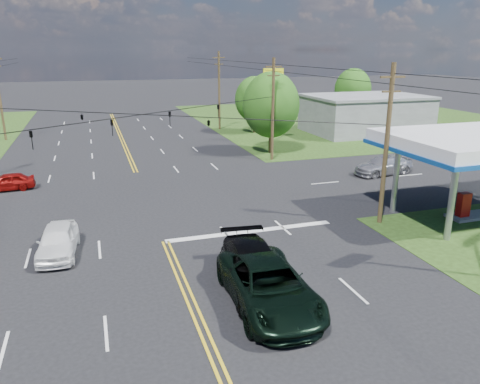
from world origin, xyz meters
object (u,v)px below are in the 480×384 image
object	(u,v)px
retail_ne	(365,115)
pole_right_far	(219,90)
pole_se	(387,144)
pole_ne	(273,108)
tree_far_r	(353,89)
pickup_dkgreen	(269,286)
tree_right_b	(255,99)
tree_right_a	(271,105)
suv_black	(255,268)
pickup_white	(58,241)

from	to	relation	value
retail_ne	pole_right_far	size ratio (longest dim) A/B	1.40
pole_se	pole_ne	size ratio (longest dim) A/B	1.00
tree_far_r	pickup_dkgreen	world-z (taller)	tree_far_r
tree_right_b	tree_far_r	size ratio (longest dim) A/B	0.93
retail_ne	tree_right_b	distance (m)	14.22
pole_right_far	tree_far_r	xyz separation A→B (m)	(21.00, 2.00, -0.62)
retail_ne	pole_se	distance (m)	33.72
tree_right_a	suv_black	bearing A→B (deg)	-112.69
tree_right_b	pickup_white	size ratio (longest dim) A/B	1.55
pole_se	pickup_white	distance (m)	18.98
pole_right_far	pickup_dkgreen	size ratio (longest dim) A/B	1.50
tree_right_a	tree_far_r	xyz separation A→B (m)	(20.00, 18.00, -0.33)
tree_right_a	pole_right_far	bearing A→B (deg)	93.58
pole_ne	pickup_white	size ratio (longest dim) A/B	2.08
pole_ne	tree_right_b	bearing A→B (deg)	76.87
pole_se	tree_far_r	xyz separation A→B (m)	(21.00, 39.00, -0.37)
pole_se	pole_right_far	xyz separation A→B (m)	(0.00, 37.00, 0.25)
pickup_dkgreen	suv_black	size ratio (longest dim) A/B	1.08
tree_far_r	retail_ne	bearing A→B (deg)	-111.80
tree_right_a	pickup_white	size ratio (longest dim) A/B	1.79
tree_far_r	pickup_white	xyz separation A→B (m)	(-39.50, -38.00, -3.77)
tree_far_r	pickup_white	world-z (taller)	tree_far_r
retail_ne	pole_right_far	world-z (taller)	pole_right_far
pole_ne	pole_right_far	bearing A→B (deg)	90.00
pole_right_far	retail_ne	bearing A→B (deg)	-25.20
tree_right_b	pickup_white	xyz separation A→B (m)	(-22.00, -32.00, -3.44)
pole_right_far	tree_right_a	distance (m)	16.03
tree_right_a	suv_black	distance (m)	28.79
pole_ne	tree_right_a	bearing A→B (deg)	71.57
tree_right_b	pole_se	bearing A→B (deg)	-96.05
tree_right_b	tree_far_r	world-z (taller)	tree_far_r
pole_se	tree_right_b	xyz separation A→B (m)	(3.50, 33.00, -0.70)
tree_far_r	pickup_dkgreen	distance (m)	55.62
pole_ne	suv_black	distance (m)	25.68
pickup_dkgreen	pickup_white	world-z (taller)	pickup_dkgreen
pole_se	tree_right_a	distance (m)	21.02
pole_right_far	pickup_white	bearing A→B (deg)	-117.20
tree_right_b	suv_black	distance (m)	40.75
pole_ne	pole_se	bearing A→B (deg)	-90.00
tree_right_b	suv_black	world-z (taller)	tree_right_b
pole_se	pickup_white	size ratio (longest dim) A/B	2.08
retail_ne	suv_black	bearing A→B (deg)	-128.20
pickup_dkgreen	suv_black	distance (m)	1.73
tree_right_b	pickup_white	world-z (taller)	tree_right_b
pole_se	suv_black	bearing A→B (deg)	-152.05
retail_ne	tree_right_a	distance (m)	18.09
tree_far_r	pickup_dkgreen	xyz separation A→B (m)	(-31.00, -46.04, -3.62)
retail_ne	pickup_dkgreen	world-z (taller)	retail_ne
tree_right_b	pickup_dkgreen	world-z (taller)	tree_right_b
pickup_dkgreen	pickup_white	bearing A→B (deg)	138.34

